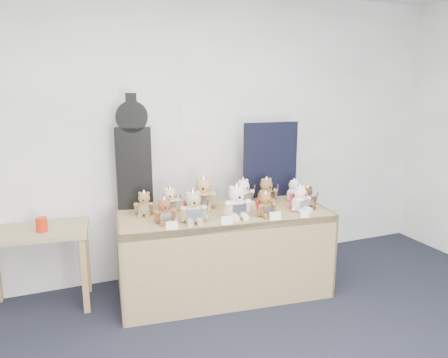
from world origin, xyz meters
name	(u,v)px	position (x,y,z in m)	size (l,w,h in m)	color
room_shell	(190,120)	(0.26, 2.49, 1.52)	(6.00, 6.00, 6.00)	silver
display_table	(226,232)	(0.35, 1.83, 0.60)	(1.91, 0.97, 0.77)	olive
side_table	(36,244)	(-1.18, 2.22, 0.57)	(0.88, 0.56, 0.69)	#937A4F
guitar_case	(134,153)	(-0.33, 2.28, 1.26)	(0.32, 0.16, 1.02)	black
navy_board	(270,160)	(0.97, 2.18, 1.13)	(0.55, 0.02, 0.73)	black
red_cup	(42,225)	(-1.12, 2.16, 0.75)	(0.09, 0.09, 0.12)	red
teddy_front_far_left	(165,212)	(-0.19, 1.78, 0.86)	(0.19, 0.16, 0.24)	brown
teddy_front_left	(193,208)	(0.02, 1.70, 0.89)	(0.25, 0.22, 0.30)	tan
teddy_front_centre	(237,203)	(0.40, 1.70, 0.89)	(0.26, 0.21, 0.32)	white
teddy_front_right	(266,205)	(0.64, 1.63, 0.86)	(0.19, 0.16, 0.24)	brown
teddy_front_far_right	(300,200)	(0.99, 1.65, 0.87)	(0.22, 0.20, 0.26)	white
teddy_front_end	(307,198)	(1.09, 1.71, 0.86)	(0.19, 0.16, 0.23)	#4D2F1A
teddy_back_left	(170,201)	(-0.07, 2.06, 0.86)	(0.20, 0.19, 0.25)	beige
teddy_back_centre_left	(204,194)	(0.23, 2.05, 0.90)	(0.26, 0.26, 0.33)	tan
teddy_back_centre_right	(244,193)	(0.62, 2.04, 0.87)	(0.22, 0.20, 0.27)	white
teddy_back_right	(267,192)	(0.83, 1.99, 0.87)	(0.22, 0.19, 0.27)	olive
teddy_back_end	(294,191)	(1.12, 1.98, 0.86)	(0.19, 0.17, 0.23)	white
teddy_back_far_left	(144,204)	(-0.30, 2.05, 0.86)	(0.19, 0.18, 0.23)	olive
entry_card_a	(172,226)	(-0.19, 1.59, 0.80)	(0.09, 0.00, 0.07)	white
entry_card_b	(227,220)	(0.25, 1.54, 0.80)	(0.10, 0.00, 0.07)	white
entry_card_c	(275,216)	(0.66, 1.50, 0.80)	(0.10, 0.00, 0.07)	white
entry_card_d	(305,214)	(0.92, 1.47, 0.80)	(0.08, 0.00, 0.06)	white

